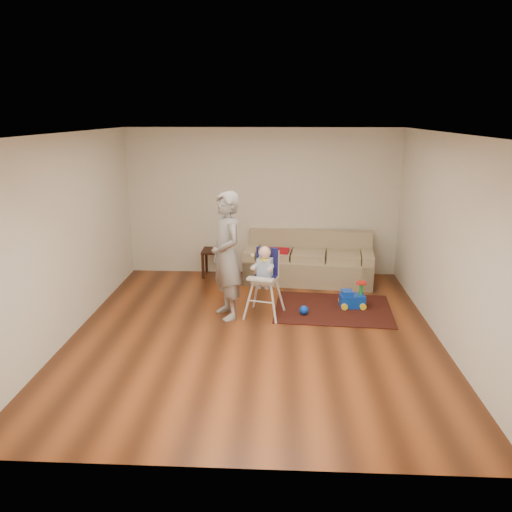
{
  "coord_description": "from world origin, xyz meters",
  "views": [
    {
      "loc": [
        0.34,
        -6.35,
        2.94
      ],
      "look_at": [
        0.0,
        0.4,
        1.0
      ],
      "focal_mm": 35.0,
      "sensor_mm": 36.0,
      "label": 1
    }
  ],
  "objects_px": {
    "ride_on_toy": "(353,294)",
    "side_table": "(216,262)",
    "high_chair": "(264,283)",
    "toy_ball": "(304,310)",
    "sofa": "(309,258)",
    "adult": "(226,256)"
  },
  "relations": [
    {
      "from": "side_table",
      "to": "high_chair",
      "type": "distance_m",
      "value": 2.16
    },
    {
      "from": "side_table",
      "to": "adult",
      "type": "height_order",
      "value": "adult"
    },
    {
      "from": "adult",
      "to": "ride_on_toy",
      "type": "bearing_deg",
      "value": 75.28
    },
    {
      "from": "sofa",
      "to": "toy_ball",
      "type": "distance_m",
      "value": 1.67
    },
    {
      "from": "side_table",
      "to": "sofa",
      "type": "bearing_deg",
      "value": -8.35
    },
    {
      "from": "sofa",
      "to": "ride_on_toy",
      "type": "xyz_separation_m",
      "value": [
        0.63,
        -1.28,
        -0.22
      ]
    },
    {
      "from": "side_table",
      "to": "adult",
      "type": "xyz_separation_m",
      "value": [
        0.41,
        -1.97,
        0.69
      ]
    },
    {
      "from": "side_table",
      "to": "ride_on_toy",
      "type": "distance_m",
      "value": 2.79
    },
    {
      "from": "adult",
      "to": "sofa",
      "type": "bearing_deg",
      "value": 115.45
    },
    {
      "from": "toy_ball",
      "to": "sofa",
      "type": "bearing_deg",
      "value": 85.01
    },
    {
      "from": "side_table",
      "to": "adult",
      "type": "distance_m",
      "value": 2.12
    },
    {
      "from": "sofa",
      "to": "adult",
      "type": "relative_size",
      "value": 1.25
    },
    {
      "from": "sofa",
      "to": "side_table",
      "type": "bearing_deg",
      "value": 177.82
    },
    {
      "from": "sofa",
      "to": "high_chair",
      "type": "bearing_deg",
      "value": -107.88
    },
    {
      "from": "sofa",
      "to": "adult",
      "type": "height_order",
      "value": "adult"
    },
    {
      "from": "ride_on_toy",
      "to": "side_table",
      "type": "bearing_deg",
      "value": 143.09
    },
    {
      "from": "side_table",
      "to": "toy_ball",
      "type": "distance_m",
      "value": 2.45
    },
    {
      "from": "side_table",
      "to": "toy_ball",
      "type": "xyz_separation_m",
      "value": [
        1.56,
        -1.88,
        -0.17
      ]
    },
    {
      "from": "ride_on_toy",
      "to": "high_chair",
      "type": "height_order",
      "value": "high_chair"
    },
    {
      "from": "ride_on_toy",
      "to": "toy_ball",
      "type": "height_order",
      "value": "ride_on_toy"
    },
    {
      "from": "side_table",
      "to": "high_chair",
      "type": "bearing_deg",
      "value": -63.16
    },
    {
      "from": "ride_on_toy",
      "to": "high_chair",
      "type": "xyz_separation_m",
      "value": [
        -1.37,
        -0.38,
        0.3
      ]
    }
  ]
}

